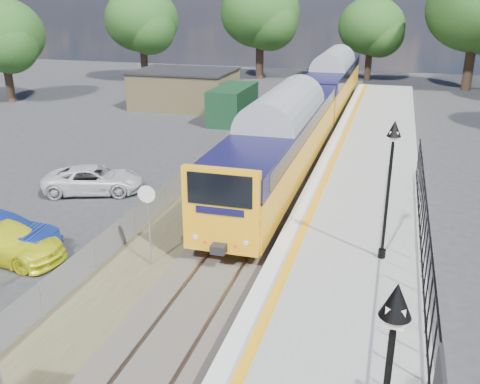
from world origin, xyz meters
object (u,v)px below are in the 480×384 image
at_px(train, 314,100).
at_px(car_yellow, 5,241).
at_px(victorian_lamp_north, 391,159).
at_px(victorian_lamp_south, 390,360).
at_px(speed_sign, 148,211).
at_px(car_white, 94,180).

xyz_separation_m(train, car_yellow, (-7.83, -21.63, -1.67)).
bearing_deg(car_yellow, victorian_lamp_north, -75.38).
relative_size(victorian_lamp_north, car_yellow, 1.00).
relative_size(victorian_lamp_south, speed_sign, 1.51).
distance_m(victorian_lamp_south, car_white, 20.77).
bearing_deg(victorian_lamp_north, car_white, 159.90).
bearing_deg(victorian_lamp_south, train, 100.52).
xyz_separation_m(victorian_lamp_north, car_yellow, (-13.13, -2.02, -3.63)).
distance_m(train, car_white, 16.93).
height_order(train, car_yellow, train).
height_order(victorian_lamp_north, car_yellow, victorian_lamp_north).
bearing_deg(victorian_lamp_south, victorian_lamp_north, 91.15).
bearing_deg(train, speed_sign, -96.87).
height_order(speed_sign, car_white, speed_sign).
distance_m(victorian_lamp_south, speed_sign, 12.14).
height_order(victorian_lamp_north, speed_sign, victorian_lamp_north).
height_order(train, speed_sign, train).
distance_m(speed_sign, car_white, 8.63).
xyz_separation_m(victorian_lamp_south, car_yellow, (-13.33, 7.98, -3.63)).
bearing_deg(car_white, speed_sign, -155.32).
xyz_separation_m(speed_sign, car_white, (-5.88, 6.15, -1.45)).
relative_size(car_yellow, car_white, 0.98).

